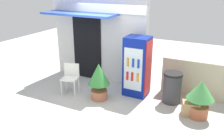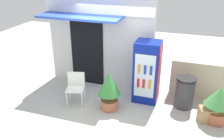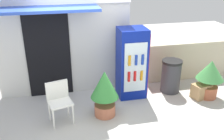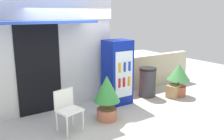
{
  "view_description": "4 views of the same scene",
  "coord_description": "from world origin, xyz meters",
  "px_view_note": "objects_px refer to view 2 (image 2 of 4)",
  "views": [
    {
      "loc": [
        3.2,
        -5.25,
        3.13
      ],
      "look_at": [
        0.39,
        0.31,
        0.82
      ],
      "focal_mm": 38.52,
      "sensor_mm": 36.0,
      "label": 1
    },
    {
      "loc": [
        1.92,
        -5.14,
        3.62
      ],
      "look_at": [
        0.1,
        0.32,
        0.99
      ],
      "focal_mm": 38.88,
      "sensor_mm": 36.0,
      "label": 2
    },
    {
      "loc": [
        -0.73,
        -4.58,
        3.11
      ],
      "look_at": [
        0.33,
        0.25,
        0.96
      ],
      "focal_mm": 40.16,
      "sensor_mm": 36.0,
      "label": 3
    },
    {
      "loc": [
        -2.61,
        -4.34,
        2.38
      ],
      "look_at": [
        0.47,
        0.33,
        1.07
      ],
      "focal_mm": 38.67,
      "sensor_mm": 36.0,
      "label": 4
    }
  ],
  "objects_px": {
    "potted_plant_curbside": "(219,101)",
    "cardboard_box": "(207,114)",
    "drink_cooler": "(147,72)",
    "potted_plant_near_shop": "(109,88)",
    "trash_bin": "(185,92)",
    "plastic_chair": "(76,86)"
  },
  "relations": [
    {
      "from": "plastic_chair",
      "to": "potted_plant_curbside",
      "type": "xyz_separation_m",
      "value": [
        3.59,
        0.24,
        0.06
      ]
    },
    {
      "from": "potted_plant_curbside",
      "to": "cardboard_box",
      "type": "bearing_deg",
      "value": -178.93
    },
    {
      "from": "cardboard_box",
      "to": "potted_plant_curbside",
      "type": "bearing_deg",
      "value": 1.07
    },
    {
      "from": "potted_plant_near_shop",
      "to": "trash_bin",
      "type": "xyz_separation_m",
      "value": [
        1.86,
        0.72,
        -0.19
      ]
    },
    {
      "from": "potted_plant_near_shop",
      "to": "cardboard_box",
      "type": "relative_size",
      "value": 2.59
    },
    {
      "from": "plastic_chair",
      "to": "potted_plant_curbside",
      "type": "relative_size",
      "value": 0.91
    },
    {
      "from": "plastic_chair",
      "to": "trash_bin",
      "type": "bearing_deg",
      "value": 14.35
    },
    {
      "from": "potted_plant_curbside",
      "to": "trash_bin",
      "type": "distance_m",
      "value": 0.93
    },
    {
      "from": "potted_plant_curbside",
      "to": "cardboard_box",
      "type": "height_order",
      "value": "potted_plant_curbside"
    },
    {
      "from": "drink_cooler",
      "to": "potted_plant_near_shop",
      "type": "distance_m",
      "value": 1.14
    },
    {
      "from": "potted_plant_curbside",
      "to": "drink_cooler",
      "type": "bearing_deg",
      "value": 164.32
    },
    {
      "from": "drink_cooler",
      "to": "cardboard_box",
      "type": "bearing_deg",
      "value": -17.49
    },
    {
      "from": "drink_cooler",
      "to": "potted_plant_curbside",
      "type": "xyz_separation_m",
      "value": [
        1.82,
        -0.51,
        -0.27
      ]
    },
    {
      "from": "trash_bin",
      "to": "plastic_chair",
      "type": "bearing_deg",
      "value": -165.65
    },
    {
      "from": "plastic_chair",
      "to": "potted_plant_curbside",
      "type": "bearing_deg",
      "value": 3.85
    },
    {
      "from": "drink_cooler",
      "to": "potted_plant_curbside",
      "type": "relative_size",
      "value": 1.79
    },
    {
      "from": "drink_cooler",
      "to": "potted_plant_curbside",
      "type": "bearing_deg",
      "value": -15.68
    },
    {
      "from": "potted_plant_near_shop",
      "to": "trash_bin",
      "type": "relative_size",
      "value": 1.22
    },
    {
      "from": "drink_cooler",
      "to": "potted_plant_near_shop",
      "type": "xyz_separation_m",
      "value": [
        -0.82,
        -0.76,
        -0.24
      ]
    },
    {
      "from": "plastic_chair",
      "to": "potted_plant_curbside",
      "type": "height_order",
      "value": "potted_plant_curbside"
    },
    {
      "from": "plastic_chair",
      "to": "cardboard_box",
      "type": "xyz_separation_m",
      "value": [
        3.41,
        0.24,
        -0.34
      ]
    },
    {
      "from": "potted_plant_curbside",
      "to": "trash_bin",
      "type": "height_order",
      "value": "potted_plant_curbside"
    }
  ]
}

